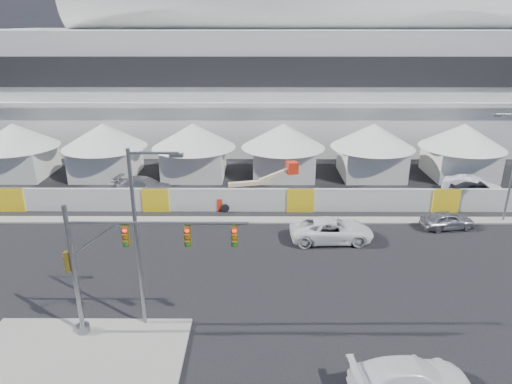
{
  "coord_description": "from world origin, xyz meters",
  "views": [
    {
      "loc": [
        2.45,
        -20.67,
        14.82
      ],
      "look_at": [
        2.33,
        10.0,
        3.38
      ],
      "focal_mm": 32.0,
      "sensor_mm": 36.0,
      "label": 1
    }
  ],
  "objects_px": {
    "pickup_near": "(410,378)",
    "traffic_mast": "(113,265)",
    "sedan_silver": "(447,220)",
    "lot_car_c": "(144,186)",
    "lot_car_a": "(472,186)",
    "boom_lift": "(245,196)",
    "pickup_curb": "(331,230)",
    "lot_car_b": "(478,189)",
    "streetlight_median": "(141,229)"
  },
  "relations": [
    {
      "from": "sedan_silver",
      "to": "streetlight_median",
      "type": "distance_m",
      "value": 23.88
    },
    {
      "from": "pickup_near",
      "to": "lot_car_a",
      "type": "xyz_separation_m",
      "value": [
        13.07,
        23.79,
        0.07
      ]
    },
    {
      "from": "lot_car_a",
      "to": "traffic_mast",
      "type": "distance_m",
      "value": 33.27
    },
    {
      "from": "pickup_near",
      "to": "lot_car_b",
      "type": "distance_m",
      "value": 26.66
    },
    {
      "from": "sedan_silver",
      "to": "pickup_curb",
      "type": "relative_size",
      "value": 0.67
    },
    {
      "from": "pickup_near",
      "to": "lot_car_c",
      "type": "height_order",
      "value": "lot_car_c"
    },
    {
      "from": "streetlight_median",
      "to": "pickup_curb",
      "type": "bearing_deg",
      "value": 42.1
    },
    {
      "from": "lot_car_b",
      "to": "boom_lift",
      "type": "relative_size",
      "value": 0.64
    },
    {
      "from": "pickup_curb",
      "to": "streetlight_median",
      "type": "relative_size",
      "value": 0.64
    },
    {
      "from": "boom_lift",
      "to": "streetlight_median",
      "type": "bearing_deg",
      "value": -119.52
    },
    {
      "from": "traffic_mast",
      "to": "boom_lift",
      "type": "xyz_separation_m",
      "value": [
        5.79,
        17.1,
        -3.0
      ]
    },
    {
      "from": "sedan_silver",
      "to": "pickup_near",
      "type": "height_order",
      "value": "pickup_near"
    },
    {
      "from": "lot_car_a",
      "to": "streetlight_median",
      "type": "distance_m",
      "value": 31.98
    },
    {
      "from": "pickup_near",
      "to": "lot_car_a",
      "type": "height_order",
      "value": "lot_car_a"
    },
    {
      "from": "sedan_silver",
      "to": "boom_lift",
      "type": "bearing_deg",
      "value": 65.45
    },
    {
      "from": "pickup_curb",
      "to": "traffic_mast",
      "type": "relative_size",
      "value": 0.68
    },
    {
      "from": "sedan_silver",
      "to": "pickup_near",
      "type": "relative_size",
      "value": 0.77
    },
    {
      "from": "boom_lift",
      "to": "lot_car_a",
      "type": "bearing_deg",
      "value": -5.94
    },
    {
      "from": "sedan_silver",
      "to": "traffic_mast",
      "type": "xyz_separation_m",
      "value": [
        -21.34,
        -12.77,
        3.3
      ]
    },
    {
      "from": "traffic_mast",
      "to": "lot_car_b",
      "type": "bearing_deg",
      "value": 36.0
    },
    {
      "from": "lot_car_a",
      "to": "pickup_curb",
      "type": "bearing_deg",
      "value": 153.87
    },
    {
      "from": "lot_car_b",
      "to": "lot_car_c",
      "type": "bearing_deg",
      "value": 89.81
    },
    {
      "from": "pickup_near",
      "to": "traffic_mast",
      "type": "distance_m",
      "value": 14.23
    },
    {
      "from": "pickup_curb",
      "to": "boom_lift",
      "type": "distance_m",
      "value": 9.06
    },
    {
      "from": "pickup_curb",
      "to": "streetlight_median",
      "type": "height_order",
      "value": "streetlight_median"
    },
    {
      "from": "pickup_near",
      "to": "streetlight_median",
      "type": "bearing_deg",
      "value": 64.11
    },
    {
      "from": "lot_car_b",
      "to": "pickup_near",
      "type": "bearing_deg",
      "value": 151.11
    },
    {
      "from": "pickup_near",
      "to": "traffic_mast",
      "type": "relative_size",
      "value": 0.59
    },
    {
      "from": "lot_car_a",
      "to": "lot_car_b",
      "type": "xyz_separation_m",
      "value": [
        0.21,
        -0.67,
        -0.02
      ]
    },
    {
      "from": "sedan_silver",
      "to": "pickup_near",
      "type": "bearing_deg",
      "value": 145.18
    },
    {
      "from": "sedan_silver",
      "to": "lot_car_b",
      "type": "xyz_separation_m",
      "value": [
        5.26,
        6.56,
        0.12
      ]
    },
    {
      "from": "traffic_mast",
      "to": "streetlight_median",
      "type": "relative_size",
      "value": 0.94
    },
    {
      "from": "lot_car_c",
      "to": "boom_lift",
      "type": "relative_size",
      "value": 0.76
    },
    {
      "from": "pickup_curb",
      "to": "boom_lift",
      "type": "xyz_separation_m",
      "value": [
        -6.39,
        6.43,
        0.15
      ]
    },
    {
      "from": "lot_car_a",
      "to": "sedan_silver",
      "type": "bearing_deg",
      "value": 175.63
    },
    {
      "from": "lot_car_c",
      "to": "boom_lift",
      "type": "bearing_deg",
      "value": -94.97
    },
    {
      "from": "traffic_mast",
      "to": "pickup_near",
      "type": "bearing_deg",
      "value": -15.87
    },
    {
      "from": "lot_car_b",
      "to": "streetlight_median",
      "type": "bearing_deg",
      "value": 127.14
    },
    {
      "from": "pickup_curb",
      "to": "traffic_mast",
      "type": "bearing_deg",
      "value": 129.04
    },
    {
      "from": "pickup_near",
      "to": "streetlight_median",
      "type": "relative_size",
      "value": 0.55
    },
    {
      "from": "lot_car_c",
      "to": "lot_car_b",
      "type": "bearing_deg",
      "value": -79.04
    },
    {
      "from": "lot_car_a",
      "to": "traffic_mast",
      "type": "relative_size",
      "value": 0.57
    },
    {
      "from": "sedan_silver",
      "to": "boom_lift",
      "type": "xyz_separation_m",
      "value": [
        -15.55,
        4.33,
        0.3
      ]
    },
    {
      "from": "sedan_silver",
      "to": "pickup_curb",
      "type": "bearing_deg",
      "value": 93.91
    },
    {
      "from": "lot_car_c",
      "to": "lot_car_a",
      "type": "bearing_deg",
      "value": -77.75
    },
    {
      "from": "boom_lift",
      "to": "lot_car_c",
      "type": "bearing_deg",
      "value": 148.94
    },
    {
      "from": "pickup_near",
      "to": "lot_car_a",
      "type": "distance_m",
      "value": 27.14
    },
    {
      "from": "sedan_silver",
      "to": "streetlight_median",
      "type": "bearing_deg",
      "value": 111.8
    },
    {
      "from": "pickup_curb",
      "to": "lot_car_b",
      "type": "height_order",
      "value": "pickup_curb"
    },
    {
      "from": "pickup_near",
      "to": "traffic_mast",
      "type": "xyz_separation_m",
      "value": [
        -13.33,
        3.79,
        3.23
      ]
    }
  ]
}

